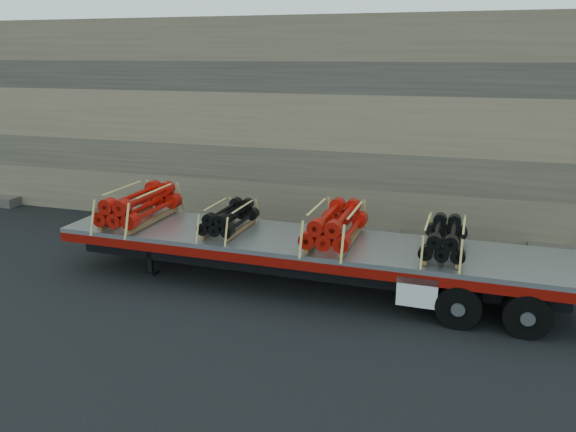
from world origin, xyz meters
name	(u,v)px	position (x,y,z in m)	size (l,w,h in m)	color
ground	(276,290)	(0.00, 0.00, 0.00)	(120.00, 120.00, 0.00)	black
rock_wall	(335,124)	(0.00, 6.50, 3.50)	(44.00, 3.00, 7.00)	#7A6B54
trailer	(303,262)	(0.60, 0.48, 0.65)	(13.02, 2.50, 1.30)	#B0B3B8
bundle_front	(140,206)	(-4.19, 0.59, 1.75)	(1.26, 2.53, 0.90)	#BC130A
bundle_midfront	(229,219)	(-1.46, 0.53, 1.64)	(0.96, 1.91, 0.68)	black
bundle_midrear	(335,226)	(1.42, 0.47, 1.72)	(1.19, 2.38, 0.84)	#BC130A
bundle_rear	(444,239)	(4.05, 0.41, 1.66)	(1.00, 2.00, 0.71)	black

